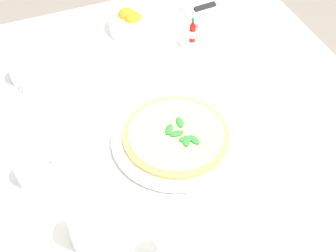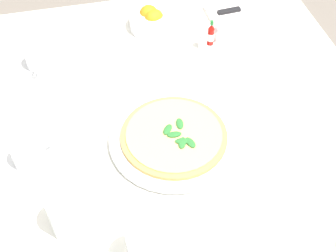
% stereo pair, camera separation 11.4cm
% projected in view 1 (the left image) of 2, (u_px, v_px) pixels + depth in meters
% --- Properties ---
extents(dining_table, '(1.16, 1.16, 0.75)m').
position_uv_depth(dining_table, '(161.00, 153.00, 1.28)').
color(dining_table, white).
rests_on(dining_table, ground_plane).
extents(pizza_plate, '(0.32, 0.32, 0.02)m').
position_uv_depth(pizza_plate, '(176.00, 138.00, 1.13)').
color(pizza_plate, white).
rests_on(pizza_plate, dining_table).
extents(pizza, '(0.26, 0.26, 0.02)m').
position_uv_depth(pizza, '(176.00, 135.00, 1.12)').
color(pizza, tan).
rests_on(pizza, pizza_plate).
extents(coffee_cup_near_left, '(0.13, 0.13, 0.07)m').
position_uv_depth(coffee_cup_near_left, '(24.00, 72.00, 1.26)').
color(coffee_cup_near_left, white).
rests_on(coffee_cup_near_left, dining_table).
extents(coffee_cup_left_edge, '(0.13, 0.13, 0.07)m').
position_uv_depth(coffee_cup_left_edge, '(33.00, 171.00, 1.04)').
color(coffee_cup_left_edge, white).
rests_on(coffee_cup_left_edge, dining_table).
extents(water_glass_center_back, '(0.07, 0.07, 0.11)m').
position_uv_depth(water_glass_center_back, '(87.00, 228.00, 0.92)').
color(water_glass_center_back, white).
rests_on(water_glass_center_back, dining_table).
extents(napkin_folded, '(0.22, 0.14, 0.02)m').
position_uv_depth(napkin_folded, '(217.00, 7.00, 1.51)').
color(napkin_folded, white).
rests_on(napkin_folded, dining_table).
extents(dinner_knife, '(0.20, 0.03, 0.01)m').
position_uv_depth(dinner_knife, '(218.00, 3.00, 1.50)').
color(dinner_knife, silver).
rests_on(dinner_knife, napkin_folded).
extents(citrus_bowl, '(0.15, 0.15, 0.07)m').
position_uv_depth(citrus_bowl, '(132.00, 22.00, 1.42)').
color(citrus_bowl, white).
rests_on(citrus_bowl, dining_table).
extents(hot_sauce_bottle, '(0.02, 0.02, 0.08)m').
position_uv_depth(hot_sauce_bottle, '(192.00, 32.00, 1.38)').
color(hot_sauce_bottle, '#B7140F').
rests_on(hot_sauce_bottle, dining_table).
extents(salt_shaker, '(0.03, 0.03, 0.06)m').
position_uv_depth(salt_shaker, '(199.00, 30.00, 1.40)').
color(salt_shaker, white).
rests_on(salt_shaker, dining_table).
extents(pepper_shaker, '(0.03, 0.03, 0.06)m').
position_uv_depth(pepper_shaker, '(185.00, 38.00, 1.37)').
color(pepper_shaker, white).
rests_on(pepper_shaker, dining_table).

